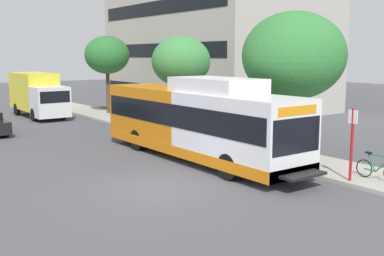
# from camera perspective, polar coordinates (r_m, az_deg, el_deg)

# --- Properties ---
(ground_plane) EXTENTS (120.00, 120.00, 0.00)m
(ground_plane) POSITION_cam_1_polar(r_m,az_deg,el_deg) (23.29, -14.68, -2.69)
(ground_plane) COLOR #4C4C51
(sidewalk_curb) EXTENTS (3.00, 56.00, 0.14)m
(sidewalk_curb) POSITION_cam_1_polar(r_m,az_deg,el_deg) (25.00, 2.15, -1.46)
(sidewalk_curb) COLOR #A8A399
(sidewalk_curb) RESTS_ON ground
(transit_bus) EXTENTS (2.58, 12.25, 3.65)m
(transit_bus) POSITION_cam_1_polar(r_m,az_deg,el_deg) (20.42, 0.56, 0.85)
(transit_bus) COLOR white
(transit_bus) RESTS_ON ground
(bus_stop_sign_pole) EXTENTS (0.10, 0.36, 2.60)m
(bus_stop_sign_pole) POSITION_cam_1_polar(r_m,az_deg,el_deg) (17.31, 19.00, -1.29)
(bus_stop_sign_pole) COLOR red
(bus_stop_sign_pole) RESTS_ON sidewalk_curb
(bicycle_parked) EXTENTS (0.52, 1.76, 1.02)m
(bicycle_parked) POSITION_cam_1_polar(r_m,az_deg,el_deg) (17.93, 21.82, -4.66)
(bicycle_parked) COLOR black
(bicycle_parked) RESTS_ON sidewalk_curb
(street_tree_near_stop) EXTENTS (4.62, 4.62, 6.37)m
(street_tree_near_stop) POSITION_cam_1_polar(r_m,az_deg,el_deg) (21.50, 12.34, 8.62)
(street_tree_near_stop) COLOR #4C3823
(street_tree_near_stop) RESTS_ON sidewalk_curb
(street_tree_mid_block) EXTENTS (3.51, 3.51, 5.56)m
(street_tree_mid_block) POSITION_cam_1_polar(r_m,az_deg,el_deg) (27.95, -1.36, 8.14)
(street_tree_mid_block) COLOR #4C3823
(street_tree_mid_block) RESTS_ON sidewalk_curb
(street_tree_far_block) EXTENTS (3.38, 3.38, 5.88)m
(street_tree_far_block) POSITION_cam_1_polar(r_m,az_deg,el_deg) (36.38, -10.36, 8.77)
(street_tree_far_block) COLOR #4C3823
(street_tree_far_block) RESTS_ON sidewalk_curb
(box_truck_background) EXTENTS (2.32, 7.01, 3.25)m
(box_truck_background) POSITION_cam_1_polar(r_m,az_deg,el_deg) (36.42, -18.37, 4.01)
(box_truck_background) COLOR silver
(box_truck_background) RESTS_ON ground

